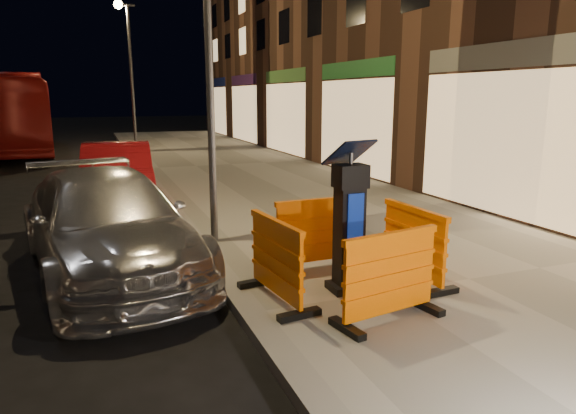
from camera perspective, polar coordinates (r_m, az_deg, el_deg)
name	(u,v)px	position (r m, az deg, el deg)	size (l,w,h in m)	color
ground_plane	(254,325)	(5.97, -3.83, -12.92)	(120.00, 120.00, 0.00)	black
sidewalk	(468,284)	(7.33, 19.42, -8.10)	(6.00, 60.00, 0.15)	gray
kerb	(254,319)	(5.94, -3.84, -12.26)	(0.30, 60.00, 0.15)	slate
parking_kiosk	(349,221)	(6.31, 6.82, -1.59)	(0.56, 0.56, 1.77)	black
barrier_front	(390,277)	(5.64, 11.24, -7.62)	(1.27, 0.52, 0.99)	#FD6B00
barrier_back	(317,233)	(7.23, 3.25, -2.92)	(1.27, 0.52, 0.99)	#FD6B00
barrier_kerbside	(276,261)	(6.05, -1.31, -5.99)	(1.27, 0.52, 0.99)	#FD6B00
barrier_bldgside	(413,244)	(6.89, 13.77, -4.04)	(1.27, 0.52, 0.99)	#FD6B00
car_silver	(111,271)	(8.07, -19.08, -6.76)	(2.03, 5.00, 1.45)	silver
car_red	(120,205)	(12.81, -18.18, 0.26)	(1.53, 4.38, 1.44)	maroon
bus_doubledecker	(19,153)	(26.26, -27.70, 5.38)	(2.88, 12.29, 3.42)	maroon
street_lamp_mid	(209,55)	(8.39, -8.78, 16.33)	(0.12, 0.12, 6.00)	#3F3F44
street_lamp_far	(132,80)	(23.25, -16.96, 13.32)	(0.12, 0.12, 6.00)	#3F3F44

